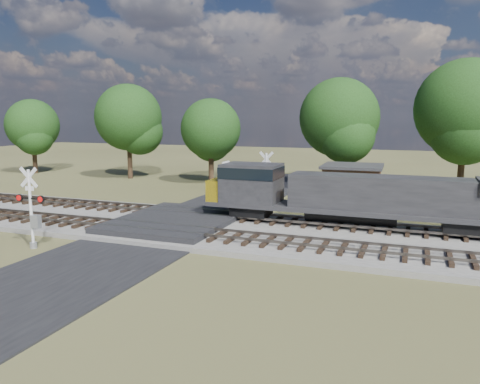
% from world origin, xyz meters
% --- Properties ---
extents(ground, '(160.00, 160.00, 0.00)m').
position_xyz_m(ground, '(0.00, 0.00, 0.00)').
color(ground, '#464525').
rests_on(ground, ground).
extents(ballast_bed, '(140.00, 10.00, 0.30)m').
position_xyz_m(ballast_bed, '(10.00, 0.50, 0.15)').
color(ballast_bed, gray).
rests_on(ballast_bed, ground).
extents(road, '(7.00, 60.00, 0.08)m').
position_xyz_m(road, '(0.00, 0.00, 0.04)').
color(road, black).
rests_on(road, ground).
extents(crossing_panel, '(7.00, 9.00, 0.62)m').
position_xyz_m(crossing_panel, '(0.00, 0.50, 0.32)').
color(crossing_panel, '#262628').
rests_on(crossing_panel, ground).
extents(track_near, '(140.00, 2.60, 0.33)m').
position_xyz_m(track_near, '(3.12, -2.00, 0.41)').
color(track_near, black).
rests_on(track_near, ballast_bed).
extents(track_far, '(140.00, 2.60, 0.33)m').
position_xyz_m(track_far, '(3.12, 3.00, 0.41)').
color(track_far, black).
rests_on(track_far, ballast_bed).
extents(crossing_signal_near, '(1.78, 0.38, 4.40)m').
position_xyz_m(crossing_signal_near, '(-4.70, -6.63, 1.83)').
color(crossing_signal_near, silver).
rests_on(crossing_signal_near, ground).
extents(crossing_signal_far, '(1.82, 0.42, 4.51)m').
position_xyz_m(crossing_signal_far, '(3.81, 7.25, 1.88)').
color(crossing_signal_far, silver).
rests_on(crossing_signal_far, ground).
extents(equipment_shed, '(4.84, 4.84, 3.20)m').
position_xyz_m(equipment_shed, '(9.45, 12.73, 1.62)').
color(equipment_shed, '#4D2C21').
rests_on(equipment_shed, ground).
extents(treeline, '(83.00, 9.54, 11.84)m').
position_xyz_m(treeline, '(6.70, 19.45, 6.73)').
color(treeline, black).
rests_on(treeline, ground).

